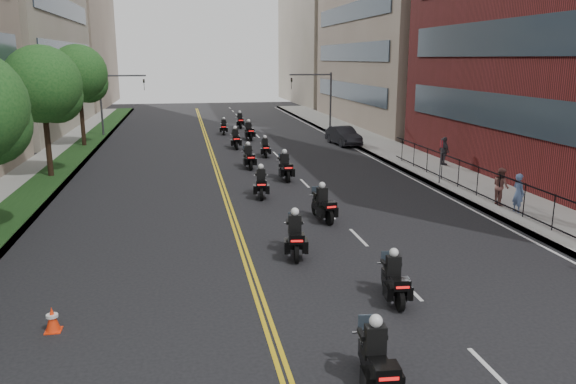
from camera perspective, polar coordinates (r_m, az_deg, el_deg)
name	(u,v)px	position (r m, az deg, el deg)	size (l,w,h in m)	color
sidewalk_right	(415,161)	(39.15, 12.82, 3.05)	(4.00, 90.00, 0.15)	gray
sidewalk_left	(41,175)	(36.97, -23.80, 1.63)	(4.00, 90.00, 0.15)	gray
grass_strip	(55,173)	(36.78, -22.60, 1.84)	(2.00, 90.00, 0.04)	#153312
building_right_far	(341,18)	(91.97, 5.38, 17.20)	(15.00, 28.00, 26.00)	gray
building_left_far	(45,14)	(90.44, -23.43, 16.26)	(16.00, 28.00, 26.00)	gray
iron_fence	(511,195)	(27.26, 21.73, -0.27)	(0.05, 28.00, 1.50)	black
street_trees	(20,97)	(29.95, -25.61, 8.74)	(4.40, 38.40, 7.98)	#301F15
traffic_signal_right	(321,93)	(54.00, 3.36, 10.02)	(4.09, 0.20, 5.60)	#3F3F44
traffic_signal_left	(112,95)	(52.76, -17.47, 9.36)	(4.09, 0.20, 5.60)	#3F3F44
motorcycle_0	(376,362)	(12.53, 8.95, -16.69)	(0.60, 2.29, 1.69)	black
motorcycle_1	(394,281)	(16.77, 10.71, -8.85)	(0.59, 2.14, 1.58)	black
motorcycle_2	(295,237)	(20.09, 0.73, -4.62)	(0.72, 2.36, 1.74)	black
motorcycle_3	(323,206)	(24.42, 3.59, -1.39)	(0.70, 2.30, 1.70)	black
motorcycle_4	(261,184)	(28.57, -2.75, 0.81)	(0.67, 2.30, 1.70)	black
motorcycle_5	(285,168)	(32.55, -0.30, 2.46)	(0.56, 2.43, 1.80)	black
motorcycle_6	(249,158)	(36.15, -4.03, 3.48)	(0.57, 2.31, 1.71)	black
motorcycle_7	(265,148)	(40.37, -2.33, 4.46)	(0.51, 2.09, 1.54)	black
motorcycle_8	(236,140)	(44.26, -5.35, 5.32)	(0.55, 2.39, 1.77)	black
motorcycle_9	(249,132)	(48.84, -3.99, 6.12)	(0.64, 2.43, 1.79)	black
motorcycle_10	(224,128)	(52.74, -6.53, 6.53)	(0.60, 2.15, 1.59)	black
motorcycle_11	(240,121)	(57.43, -4.90, 7.19)	(0.54, 2.36, 1.74)	black
parked_sedan	(343,136)	(46.21, 5.65, 5.71)	(1.56, 4.49, 1.48)	black
pedestrian_a	(518,193)	(27.15, 22.36, -0.09)	(0.65, 0.42, 1.77)	slate
pedestrian_b	(501,186)	(28.33, 20.81, 0.56)	(0.85, 0.66, 1.75)	brown
pedestrian_c	(444,151)	(37.71, 15.58, 4.03)	(1.07, 0.45, 1.83)	#3B3B42
traffic_cone	(52,319)	(16.10, -22.82, -11.84)	(0.40, 0.40, 0.67)	#FF340D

